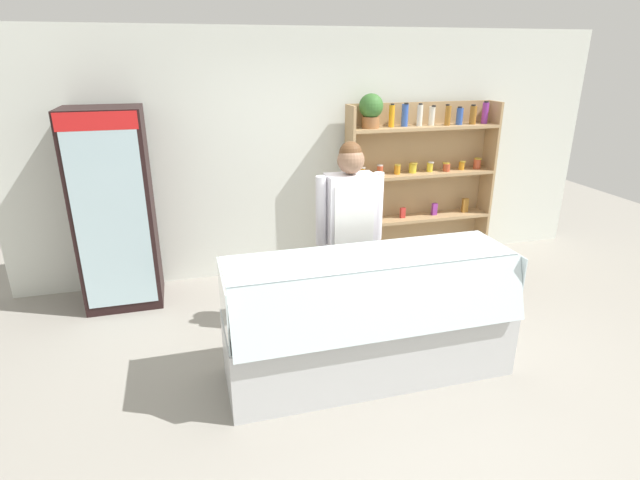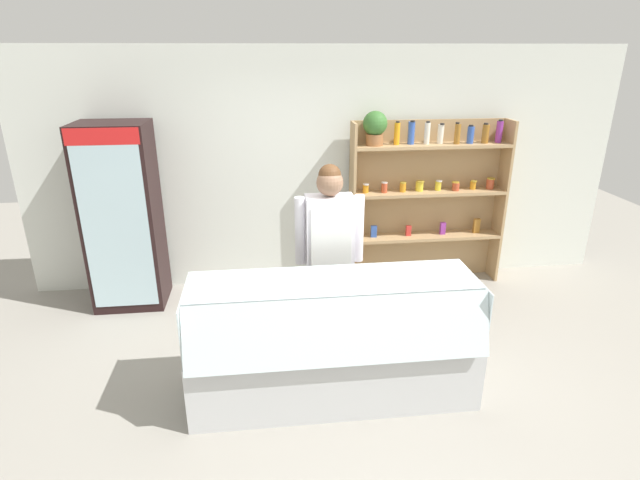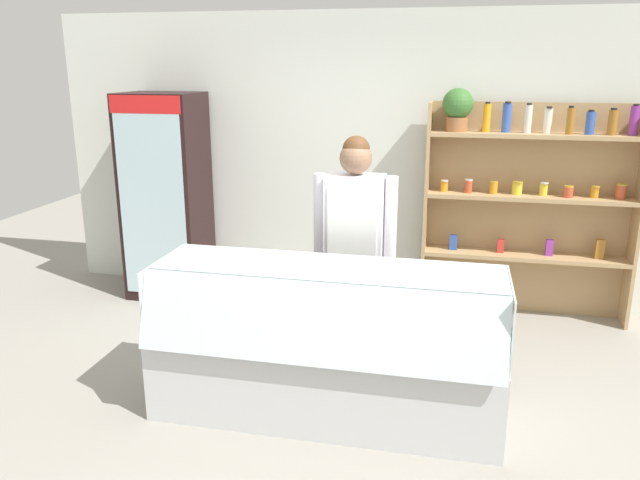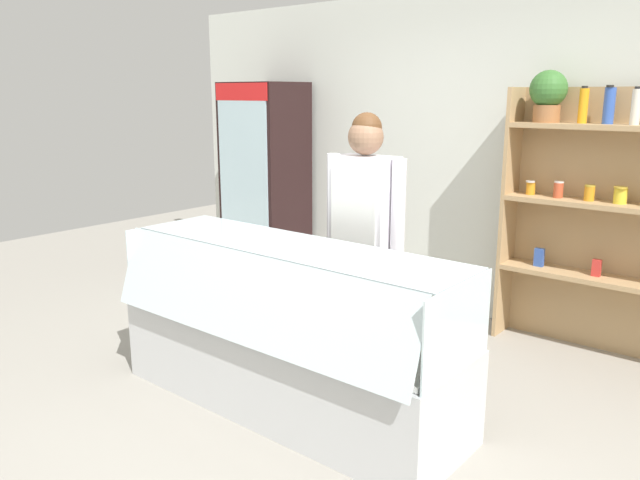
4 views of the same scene
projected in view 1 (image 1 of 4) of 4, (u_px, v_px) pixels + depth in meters
The scene contains 6 objects.
ground_plane at pixel (392, 362), 4.18m from camera, with size 12.00×12.00×0.00m, color gray.
back_wall at pixel (321, 154), 5.70m from camera, with size 6.80×0.10×2.70m, color silver.
drinks_fridge at pixel (115, 210), 4.89m from camera, with size 0.72×0.60×1.97m.
shelving_unit at pixel (414, 170), 5.83m from camera, with size 1.80×0.29×2.03m.
deli_display_case at pixel (368, 338), 3.95m from camera, with size 2.23×0.77×1.01m.
shop_clerk at pixel (350, 223), 4.33m from camera, with size 0.60×0.25×1.75m.
Camera 1 is at (-1.53, -3.26, 2.43)m, focal length 28.00 mm.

